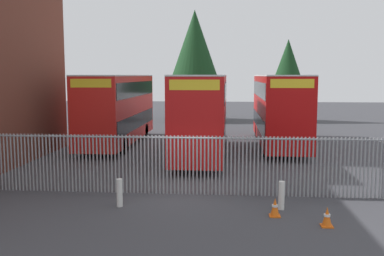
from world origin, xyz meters
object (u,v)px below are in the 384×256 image
(double_decker_bus_near_gate, at_px, (202,112))
(double_decker_bus_behind_fence_right, at_px, (118,107))
(bollard_near_left, at_px, (120,193))
(traffic_cone_mid_forecourt, at_px, (327,217))
(traffic_cone_by_gate, at_px, (275,207))
(double_decker_bus_behind_fence_left, at_px, (279,108))
(bollard_center_front, at_px, (281,195))

(double_decker_bus_near_gate, distance_m, double_decker_bus_behind_fence_right, 6.53)
(double_decker_bus_near_gate, relative_size, bollard_near_left, 11.38)
(double_decker_bus_behind_fence_right, bearing_deg, double_decker_bus_near_gate, -31.87)
(bollard_near_left, distance_m, traffic_cone_mid_forecourt, 6.68)
(traffic_cone_by_gate, bearing_deg, traffic_cone_mid_forecourt, -29.93)
(traffic_cone_by_gate, xyz_separation_m, traffic_cone_mid_forecourt, (1.42, -0.82, 0.00))
(bollard_near_left, xyz_separation_m, traffic_cone_by_gate, (5.11, -0.61, -0.19))
(double_decker_bus_behind_fence_right, relative_size, bollard_near_left, 11.38)
(double_decker_bus_near_gate, distance_m, traffic_cone_by_gate, 10.85)
(traffic_cone_by_gate, height_order, traffic_cone_mid_forecourt, same)
(bollard_near_left, bearing_deg, double_decker_bus_near_gate, 77.20)
(double_decker_bus_behind_fence_left, bearing_deg, bollard_center_front, -95.79)
(double_decker_bus_near_gate, bearing_deg, double_decker_bus_behind_fence_left, 38.42)
(bollard_near_left, relative_size, traffic_cone_mid_forecourt, 1.61)
(double_decker_bus_behind_fence_right, relative_size, traffic_cone_by_gate, 18.32)
(double_decker_bus_behind_fence_right, bearing_deg, traffic_cone_mid_forecourt, -55.69)
(double_decker_bus_behind_fence_right, bearing_deg, bollard_center_front, -55.92)
(double_decker_bus_behind_fence_left, xyz_separation_m, traffic_cone_by_gate, (-1.61, -13.82, -2.13))
(double_decker_bus_near_gate, xyz_separation_m, traffic_cone_by_gate, (2.92, -10.22, -2.13))
(traffic_cone_by_gate, bearing_deg, bollard_center_front, 68.87)
(bollard_near_left, bearing_deg, bollard_center_front, 1.30)
(bollard_near_left, xyz_separation_m, traffic_cone_mid_forecourt, (6.53, -1.43, -0.19))
(double_decker_bus_behind_fence_right, xyz_separation_m, traffic_cone_by_gate, (8.47, -13.67, -2.13))
(bollard_near_left, relative_size, traffic_cone_by_gate, 1.61)
(bollard_center_front, relative_size, traffic_cone_mid_forecourt, 1.61)
(bollard_near_left, bearing_deg, double_decker_bus_behind_fence_left, 63.04)
(double_decker_bus_behind_fence_left, relative_size, bollard_center_front, 11.38)
(double_decker_bus_behind_fence_left, bearing_deg, traffic_cone_by_gate, -96.65)
(double_decker_bus_behind_fence_right, relative_size, traffic_cone_mid_forecourt, 18.32)
(double_decker_bus_behind_fence_right, height_order, traffic_cone_by_gate, double_decker_bus_behind_fence_right)
(double_decker_bus_near_gate, bearing_deg, bollard_near_left, -102.80)
(double_decker_bus_near_gate, relative_size, traffic_cone_by_gate, 18.32)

